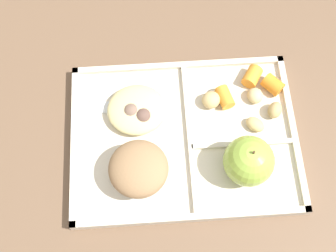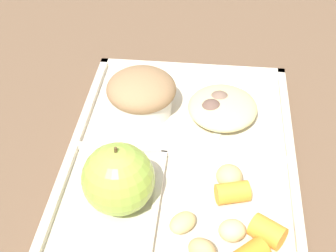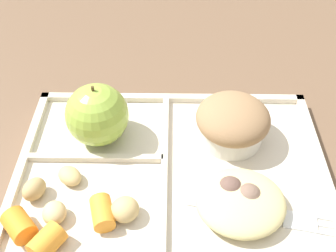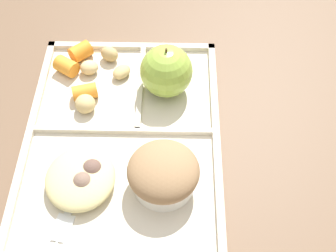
% 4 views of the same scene
% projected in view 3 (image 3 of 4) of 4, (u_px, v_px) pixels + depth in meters
% --- Properties ---
extents(ground, '(6.00, 6.00, 0.00)m').
position_uv_depth(ground, '(169.00, 181.00, 0.51)').
color(ground, brown).
extents(lunch_tray, '(0.38, 0.28, 0.02)m').
position_uv_depth(lunch_tray, '(169.00, 177.00, 0.50)').
color(lunch_tray, beige).
rests_on(lunch_tray, ground).
extents(green_apple, '(0.08, 0.08, 0.09)m').
position_uv_depth(green_apple, '(95.00, 115.00, 0.51)').
color(green_apple, '#93B742').
rests_on(green_apple, lunch_tray).
extents(bran_muffin, '(0.09, 0.09, 0.06)m').
position_uv_depth(bran_muffin, '(230.00, 122.00, 0.52)').
color(bran_muffin, silver).
rests_on(bran_muffin, lunch_tray).
extents(carrot_slice_small, '(0.03, 0.04, 0.02)m').
position_uv_depth(carrot_slice_small, '(100.00, 213.00, 0.44)').
color(carrot_slice_small, orange).
rests_on(carrot_slice_small, lunch_tray).
extents(carrot_slice_large, '(0.04, 0.04, 0.03)m').
position_uv_depth(carrot_slice_large, '(17.00, 226.00, 0.43)').
color(carrot_slice_large, orange).
rests_on(carrot_slice_large, lunch_tray).
extents(carrot_slice_near_corner, '(0.04, 0.04, 0.03)m').
position_uv_depth(carrot_slice_near_corner, '(44.00, 242.00, 0.42)').
color(carrot_slice_near_corner, orange).
rests_on(carrot_slice_near_corner, lunch_tray).
extents(potato_chunk_browned, '(0.03, 0.04, 0.03)m').
position_uv_depth(potato_chunk_browned, '(32.00, 189.00, 0.47)').
color(potato_chunk_browned, tan).
rests_on(potato_chunk_browned, lunch_tray).
extents(potato_chunk_golden, '(0.04, 0.04, 0.02)m').
position_uv_depth(potato_chunk_golden, '(68.00, 176.00, 0.48)').
color(potato_chunk_golden, tan).
rests_on(potato_chunk_golden, lunch_tray).
extents(potato_chunk_wedge, '(0.04, 0.04, 0.03)m').
position_uv_depth(potato_chunk_wedge, '(123.00, 209.00, 0.45)').
color(potato_chunk_wedge, tan).
rests_on(potato_chunk_wedge, lunch_tray).
extents(potato_chunk_corner, '(0.03, 0.03, 0.02)m').
position_uv_depth(potato_chunk_corner, '(52.00, 213.00, 0.45)').
color(potato_chunk_corner, tan).
rests_on(potato_chunk_corner, lunch_tray).
extents(egg_noodle_pile, '(0.10, 0.09, 0.03)m').
position_uv_depth(egg_noodle_pile, '(238.00, 202.00, 0.45)').
color(egg_noodle_pile, '#D6C684').
rests_on(egg_noodle_pile, lunch_tray).
extents(meatball_back, '(0.03, 0.03, 0.03)m').
position_uv_depth(meatball_back, '(246.00, 197.00, 0.45)').
color(meatball_back, '#755B4C').
rests_on(meatball_back, lunch_tray).
extents(meatball_center, '(0.03, 0.03, 0.03)m').
position_uv_depth(meatball_center, '(228.00, 190.00, 0.46)').
color(meatball_center, brown).
rests_on(meatball_center, lunch_tray).
extents(plastic_fork, '(0.17, 0.05, 0.00)m').
position_uv_depth(plastic_fork, '(269.00, 216.00, 0.45)').
color(plastic_fork, silver).
rests_on(plastic_fork, lunch_tray).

